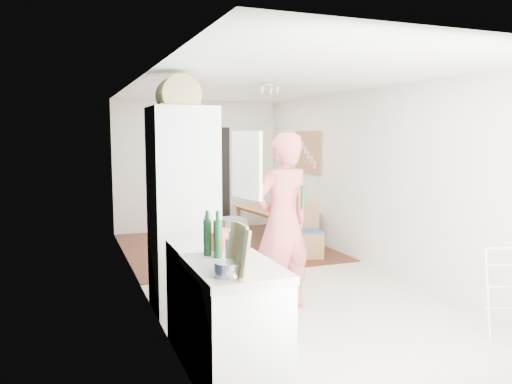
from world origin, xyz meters
TOP-DOWN VIEW (x-y plane):
  - room_shell at (0.00, 0.00)m, footprint 3.20×7.00m
  - floor at (0.00, 0.00)m, footprint 3.20×7.00m
  - wood_floor_overlay at (0.00, 1.85)m, footprint 3.20×3.30m
  - sage_wall_panel at (-1.59, -2.00)m, footprint 0.02×3.00m
  - tile_splashback at (-1.59, -2.55)m, footprint 0.02×1.90m
  - doorway_recess at (0.20, 3.48)m, footprint 0.90×0.04m
  - base_cabinet at (-1.30, -2.55)m, footprint 0.60×0.90m
  - worktop at (-1.30, -2.55)m, footprint 0.62×0.92m
  - range_cooker at (-1.30, -1.80)m, footprint 0.60×0.60m
  - cooker_top at (-1.30, -1.80)m, footprint 0.60×0.60m
  - fridge_housing at (-1.27, -0.78)m, footprint 0.66×0.66m
  - fridge_door at (-0.66, -1.08)m, footprint 0.14×0.56m
  - fridge_interior at (-0.96, -0.78)m, footprint 0.02×0.52m
  - pinboard at (1.58, 1.90)m, footprint 0.03×0.90m
  - pinboard_frame at (1.57, 1.90)m, footprint 0.00×0.94m
  - wall_sconce at (1.54, 2.55)m, footprint 0.18×0.18m
  - person at (-0.29, -1.19)m, footprint 0.90×0.68m
  - dining_table at (1.05, 2.06)m, footprint 0.90×1.43m
  - dining_chair at (1.01, 0.69)m, footprint 0.43×0.43m
  - stool at (-0.08, 1.27)m, footprint 0.36×0.36m
  - grey_drape at (-0.07, 1.24)m, footprint 0.43×0.43m
  - bread_bin at (-1.32, -0.87)m, footprint 0.48×0.47m
  - red_casserole at (-1.25, -2.01)m, footprint 0.29×0.29m
  - steel_pan at (-1.43, -2.83)m, footprint 0.20×0.20m
  - held_bottle at (-0.15, -1.37)m, footprint 0.05×0.05m
  - bottle_a at (-1.35, -2.31)m, footprint 0.07×0.07m
  - bottle_b at (-1.40, -2.20)m, footprint 0.08×0.08m
  - bottle_c at (-1.33, -2.58)m, footprint 0.09×0.09m
  - pepper_mill_front at (-1.33, -2.24)m, footprint 0.07×0.07m
  - pepper_mill_back at (-1.34, -2.02)m, footprint 0.07×0.07m
  - chopping_boards at (-1.36, -2.82)m, footprint 0.06×0.26m

SIDE VIEW (x-z plane):
  - floor at x=0.00m, z-range -0.01..0.01m
  - wood_floor_overlay at x=0.00m, z-range 0.00..0.01m
  - stool at x=-0.08m, z-range 0.00..0.42m
  - dining_table at x=1.05m, z-range 0.00..0.48m
  - dining_chair at x=1.01m, z-range 0.00..0.84m
  - base_cabinet at x=-1.30m, z-range 0.00..0.86m
  - range_cooker at x=-1.30m, z-range 0.00..0.88m
  - grey_drape at x=-0.07m, z-range 0.42..0.59m
  - worktop at x=-1.30m, z-range 0.86..0.92m
  - cooker_top at x=-1.30m, z-range 0.88..0.92m
  - steel_pan at x=-1.43m, z-range 0.92..1.02m
  - red_casserole at x=-1.25m, z-range 0.92..1.07m
  - doorway_recess at x=0.20m, z-range 0.00..2.00m
  - bottle_c at x=-1.33m, z-range 0.92..1.13m
  - pepper_mill_front at x=-1.33m, z-range 0.92..1.13m
  - pepper_mill_back at x=-1.34m, z-range 0.92..1.15m
  - bottle_b at x=-1.40m, z-range 0.92..1.21m
  - bottle_a at x=-1.35m, z-range 0.92..1.21m
  - fridge_housing at x=-1.27m, z-range 0.00..2.15m
  - chopping_boards at x=-1.36m, z-range 0.92..1.27m
  - person at x=-0.29m, z-range 0.00..2.23m
  - tile_splashback at x=-1.59m, z-range 0.90..1.40m
  - held_bottle at x=-0.15m, z-range 1.10..1.35m
  - room_shell at x=0.00m, z-range 0.00..2.50m
  - fridge_door at x=-0.66m, z-range 1.20..1.90m
  - fridge_interior at x=-0.96m, z-range 1.22..1.88m
  - pinboard at x=1.58m, z-range 1.20..1.90m
  - pinboard_frame at x=1.57m, z-range 1.18..1.92m
  - wall_sconce at x=1.54m, z-range 1.67..1.83m
  - sage_wall_panel at x=-1.59m, z-range 1.20..2.50m
  - bread_bin at x=-1.32m, z-range 2.15..2.37m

